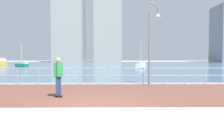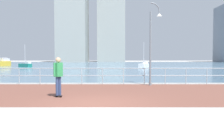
# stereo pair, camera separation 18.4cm
# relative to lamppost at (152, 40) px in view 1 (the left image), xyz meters

# --- Properties ---
(ground) EXTENTS (220.00, 220.00, 0.00)m
(ground) POSITION_rel_lamppost_xyz_m (-3.27, 33.68, -2.94)
(ground) COLOR #ADAAA5
(brick_paving) EXTENTS (28.00, 7.62, 0.01)m
(brick_paving) POSITION_rel_lamppost_xyz_m (-3.27, -3.21, -2.94)
(brick_paving) COLOR brown
(brick_paving) RESTS_ON ground
(harbor_water) EXTENTS (180.00, 88.00, 0.00)m
(harbor_water) POSITION_rel_lamppost_xyz_m (-3.27, 45.60, -2.94)
(harbor_water) COLOR slate
(harbor_water) RESTS_ON ground
(waterfront_railing) EXTENTS (25.25, 0.06, 1.10)m
(waterfront_railing) POSITION_rel_lamppost_xyz_m (-3.27, 0.60, -2.18)
(waterfront_railing) COLOR #9EADB7
(waterfront_railing) RESTS_ON ground
(lamppost) EXTENTS (0.82, 0.36, 5.32)m
(lamppost) POSITION_rel_lamppost_xyz_m (0.00, 0.00, 0.00)
(lamppost) COLOR slate
(lamppost) RESTS_ON ground
(skateboarder) EXTENTS (0.40, 0.51, 1.80)m
(skateboarder) POSITION_rel_lamppost_xyz_m (-5.05, -4.75, -1.85)
(skateboarder) COLOR black
(skateboarder) RESTS_ON ground
(sailboat_blue) EXTENTS (2.35, 3.47, 4.70)m
(sailboat_blue) POSITION_rel_lamppost_xyz_m (3.35, 29.87, -2.49)
(sailboat_blue) COLOR white
(sailboat_blue) RESTS_ON ground
(sailboat_teal) EXTENTS (3.05, 2.58, 4.32)m
(sailboat_teal) POSITION_rel_lamppost_xyz_m (-19.33, 31.18, -2.53)
(sailboat_teal) COLOR #197266
(sailboat_teal) RESTS_ON ground
(tower_slate) EXTENTS (12.10, 17.22, 32.94)m
(tower_slate) POSITION_rel_lamppost_xyz_m (-3.03, 97.62, 12.70)
(tower_slate) COLOR #939993
(tower_slate) RESTS_ON ground
(tower_steel) EXTENTS (11.90, 15.58, 36.50)m
(tower_steel) POSITION_rel_lamppost_xyz_m (-19.03, 86.89, 14.48)
(tower_steel) COLOR #939993
(tower_steel) RESTS_ON ground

